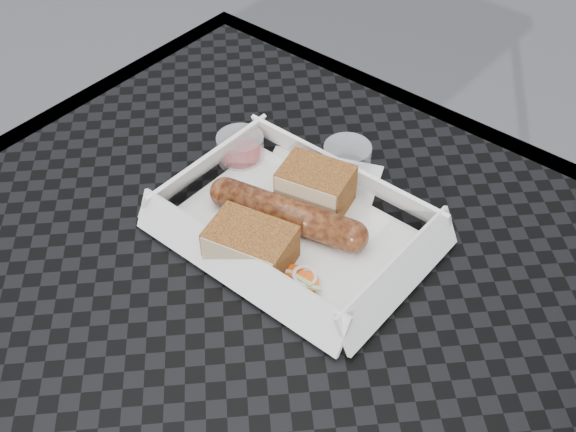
% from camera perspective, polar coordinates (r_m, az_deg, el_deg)
% --- Properties ---
extents(patio_table, '(0.80, 0.80, 0.74)m').
position_cam_1_polar(patio_table, '(0.67, -3.20, -13.94)').
color(patio_table, black).
rests_on(patio_table, ground).
extents(food_tray, '(0.22, 0.15, 0.00)m').
position_cam_1_polar(food_tray, '(0.69, 0.53, -1.21)').
color(food_tray, white).
rests_on(food_tray, patio_table).
extents(bratwurst, '(0.16, 0.06, 0.03)m').
position_cam_1_polar(bratwurst, '(0.69, -0.09, 0.18)').
color(bratwurst, brown).
rests_on(bratwurst, food_tray).
extents(bread_near, '(0.08, 0.06, 0.04)m').
position_cam_1_polar(bread_near, '(0.71, 2.19, 2.34)').
color(bread_near, '#915824').
rests_on(bread_near, food_tray).
extents(bread_far, '(0.08, 0.07, 0.04)m').
position_cam_1_polar(bread_far, '(0.65, -2.96, -2.35)').
color(bread_far, '#915824').
rests_on(bread_far, food_tray).
extents(veg_garnish, '(0.03, 0.03, 0.00)m').
position_cam_1_polar(veg_garnish, '(0.64, 0.76, -5.59)').
color(veg_garnish, '#F8520A').
rests_on(veg_garnish, food_tray).
extents(napkin, '(0.16, 0.16, 0.00)m').
position_cam_1_polar(napkin, '(0.74, 2.08, 1.87)').
color(napkin, white).
rests_on(napkin, patio_table).
extents(condiment_cup_sauce, '(0.05, 0.05, 0.03)m').
position_cam_1_polar(condiment_cup_sauce, '(0.77, -3.79, 5.35)').
color(condiment_cup_sauce, '#980C0B').
rests_on(condiment_cup_sauce, patio_table).
extents(condiment_cup_empty, '(0.05, 0.05, 0.03)m').
position_cam_1_polar(condiment_cup_empty, '(0.76, 4.69, 4.58)').
color(condiment_cup_empty, silver).
rests_on(condiment_cup_empty, patio_table).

